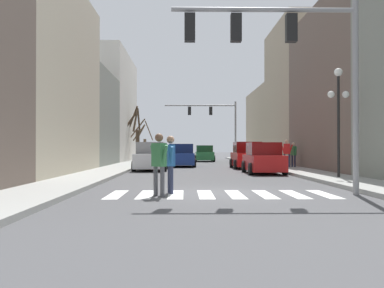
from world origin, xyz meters
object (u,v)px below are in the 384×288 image
object	(u,v)px
traffic_signal_near	(287,49)
pedestrian_on_left_sidewalk	(293,152)
street_lamp_right_corner	(338,100)
car_parked_right_far	(151,157)
car_parked_right_near	(263,159)
pedestrian_crossing_street	(159,159)
street_tree_left_far	(136,133)
pedestrian_waiting_at_curb	(287,151)
car_at_intersection	(247,156)
street_tree_right_near	(143,141)
car_parked_left_near	(161,156)
pedestrian_on_right_sidewalk	(170,159)
car_parked_right_mid	(204,154)
traffic_signal_far	(214,118)
car_parked_left_far	(181,156)

from	to	relation	value
traffic_signal_near	pedestrian_on_left_sidewalk	world-z (taller)	traffic_signal_near
street_lamp_right_corner	car_parked_right_far	xyz separation A→B (m)	(-8.75, 8.76, -2.65)
traffic_signal_near	car_parked_right_near	bearing A→B (deg)	83.66
traffic_signal_near	pedestrian_crossing_street	bearing A→B (deg)	-174.98
car_parked_right_far	street_tree_left_far	xyz separation A→B (m)	(-2.71, 16.32, 2.04)
pedestrian_waiting_at_curb	street_lamp_right_corner	bearing A→B (deg)	101.41
car_at_intersection	pedestrian_on_left_sidewalk	bearing A→B (deg)	-110.74
street_lamp_right_corner	street_tree_left_far	xyz separation A→B (m)	(-11.45, 25.08, -0.61)
pedestrian_on_left_sidewalk	street_tree_right_near	size ratio (longest dim) A/B	0.38
car_parked_left_near	pedestrian_on_right_sidewalk	world-z (taller)	pedestrian_on_right_sidewalk
street_lamp_right_corner	car_parked_right_mid	xyz separation A→B (m)	(-4.63, 26.81, -2.70)
traffic_signal_near	pedestrian_on_right_sidewalk	size ratio (longest dim) A/B	3.34
car_parked_right_mid	pedestrian_on_left_sidewalk	size ratio (longest dim) A/B	2.98
car_parked_left_near	pedestrian_on_left_sidewalk	distance (m)	13.06
car_parked_right_near	street_lamp_right_corner	bearing A→B (deg)	-155.08
car_parked_right_mid	pedestrian_on_right_sidewalk	size ratio (longest dim) A/B	2.70
traffic_signal_near	pedestrian_on_left_sidewalk	size ratio (longest dim) A/B	3.70
street_lamp_right_corner	pedestrian_waiting_at_curb	distance (m)	9.98
pedestrian_on_left_sidewalk	pedestrian_on_right_sidewalk	world-z (taller)	pedestrian_on_right_sidewalk
traffic_signal_far	street_tree_right_near	distance (m)	7.65
pedestrian_waiting_at_curb	pedestrian_crossing_street	bearing A→B (deg)	76.42
car_parked_right_near	street_tree_left_far	size ratio (longest dim) A/B	0.80
pedestrian_crossing_street	pedestrian_on_right_sidewalk	bearing A→B (deg)	-63.10
car_at_intersection	street_tree_right_near	distance (m)	17.53
traffic_signal_near	car_parked_left_near	distance (m)	25.93
street_lamp_right_corner	car_parked_right_mid	bearing A→B (deg)	99.79
traffic_signal_far	car_parked_left_far	bearing A→B (deg)	-105.41
car_parked_right_mid	car_at_intersection	world-z (taller)	car_at_intersection
car_at_intersection	pedestrian_waiting_at_curb	bearing A→B (deg)	-120.50
car_parked_left_far	car_parked_right_mid	bearing A→B (deg)	169.81
car_parked_left_far	street_tree_right_near	size ratio (longest dim) A/B	1.03
traffic_signal_near	car_parked_right_near	distance (m)	11.60
pedestrian_on_right_sidewalk	car_at_intersection	bearing A→B (deg)	153.11
traffic_signal_near	car_parked_left_near	xyz separation A→B (m)	(-5.14, 25.15, -3.65)
traffic_signal_near	car_parked_right_mid	bearing A→B (deg)	91.83
car_parked_right_far	car_parked_left_far	bearing A→B (deg)	-18.95
traffic_signal_far	street_tree_left_far	bearing A→B (deg)	-173.44
pedestrian_on_left_sidewalk	car_parked_left_near	bearing A→B (deg)	-159.34
car_parked_left_near	traffic_signal_far	bearing A→B (deg)	-37.19
car_parked_right_far	pedestrian_waiting_at_curb	bearing A→B (deg)	-83.69
car_parked_right_near	pedestrian_crossing_street	bearing A→B (deg)	155.94
car_parked_right_mid	pedestrian_crossing_street	world-z (taller)	pedestrian_crossing_street
car_parked_right_mid	car_parked_right_far	xyz separation A→B (m)	(-4.12, -18.05, 0.05)
traffic_signal_far	car_parked_right_mid	size ratio (longest dim) A/B	1.51
traffic_signal_near	car_parked_right_far	xyz separation A→B (m)	(-5.17, 14.63, -3.57)
street_lamp_right_corner	street_tree_left_far	bearing A→B (deg)	114.54
traffic_signal_near	street_lamp_right_corner	xyz separation A→B (m)	(3.58, 5.87, -0.92)
street_lamp_right_corner	pedestrian_crossing_street	size ratio (longest dim) A/B	2.57
traffic_signal_far	car_parked_left_far	distance (m)	12.83
car_parked_left_far	pedestrian_on_right_sidewalk	bearing A→B (deg)	-0.56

